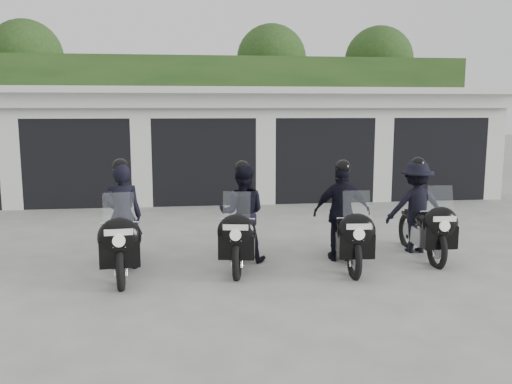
{
  "coord_description": "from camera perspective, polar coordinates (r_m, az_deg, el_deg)",
  "views": [
    {
      "loc": [
        -0.39,
        -8.14,
        2.44
      ],
      "look_at": [
        0.72,
        0.79,
        1.05
      ],
      "focal_mm": 38.0,
      "sensor_mm": 36.0,
      "label": 1
    }
  ],
  "objects": [
    {
      "name": "police_bike_d",
      "position": [
        9.5,
        16.81,
        -2.04
      ],
      "size": [
        1.03,
        1.94,
        1.69
      ],
      "rotation": [
        0.0,
        0.0,
        -0.03
      ],
      "color": "black",
      "rests_on": "ground"
    },
    {
      "name": "background_vegetation",
      "position": [
        21.07,
        -5.12,
        9.66
      ],
      "size": [
        20.0,
        3.9,
        5.8
      ],
      "color": "#1D3A15",
      "rests_on": "ground"
    },
    {
      "name": "police_bike_c",
      "position": [
        8.67,
        9.25,
        -2.81
      ],
      "size": [
        0.95,
        1.94,
        1.69
      ],
      "rotation": [
        0.0,
        0.0,
        -0.07
      ],
      "color": "black",
      "rests_on": "ground"
    },
    {
      "name": "police_bike_b",
      "position": [
        8.52,
        -1.54,
        -2.95
      ],
      "size": [
        0.91,
        1.92,
        1.68
      ],
      "rotation": [
        0.0,
        0.0,
        -0.18
      ],
      "color": "black",
      "rests_on": "ground"
    },
    {
      "name": "ground",
      "position": [
        8.51,
        -4.22,
        -7.91
      ],
      "size": [
        80.0,
        80.0,
        0.0
      ],
      "primitive_type": "plane",
      "color": "#A0A09A",
      "rests_on": "ground"
    },
    {
      "name": "police_bike_a",
      "position": [
        8.25,
        -13.95,
        -3.7
      ],
      "size": [
        0.69,
        2.01,
        1.75
      ],
      "rotation": [
        0.0,
        0.0,
        0.08
      ],
      "color": "black",
      "rests_on": "ground"
    },
    {
      "name": "garage_block",
      "position": [
        16.23,
        -5.75,
        5.16
      ],
      "size": [
        16.4,
        6.8,
        2.96
      ],
      "color": "silver",
      "rests_on": "ground"
    }
  ]
}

